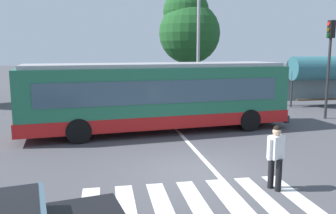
{
  "coord_description": "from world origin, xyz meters",
  "views": [
    {
      "loc": [
        -2.73,
        -9.86,
        3.63
      ],
      "look_at": [
        -0.17,
        4.39,
        1.3
      ],
      "focal_mm": 37.84,
      "sensor_mm": 36.0,
      "label": 1
    }
  ],
  "objects_px": {
    "parked_car_teal": "(144,93)",
    "twin_arm_street_lamp": "(199,13)",
    "parked_car_silver": "(60,96)",
    "parked_car_black": "(182,93)",
    "pedestrian_crossing_street": "(276,154)",
    "traffic_light_far_corner": "(329,54)",
    "bus_stop_shelter": "(324,69)",
    "background_tree_right": "(188,27)",
    "parked_car_champagne": "(99,96)",
    "city_transit_bus": "(158,96)"
  },
  "relations": [
    {
      "from": "bus_stop_shelter",
      "to": "twin_arm_street_lamp",
      "type": "distance_m",
      "value": 8.88
    },
    {
      "from": "background_tree_right",
      "to": "twin_arm_street_lamp",
      "type": "bearing_deg",
      "value": -96.42
    },
    {
      "from": "parked_car_black",
      "to": "background_tree_right",
      "type": "xyz_separation_m",
      "value": [
        1.48,
        4.38,
        4.66
      ]
    },
    {
      "from": "city_transit_bus",
      "to": "background_tree_right",
      "type": "relative_size",
      "value": 1.45
    },
    {
      "from": "city_transit_bus",
      "to": "traffic_light_far_corner",
      "type": "bearing_deg",
      "value": 8.5
    },
    {
      "from": "traffic_light_far_corner",
      "to": "twin_arm_street_lamp",
      "type": "height_order",
      "value": "twin_arm_street_lamp"
    },
    {
      "from": "city_transit_bus",
      "to": "background_tree_right",
      "type": "distance_m",
      "value": 13.31
    },
    {
      "from": "city_transit_bus",
      "to": "parked_car_champagne",
      "type": "bearing_deg",
      "value": 110.44
    },
    {
      "from": "background_tree_right",
      "to": "traffic_light_far_corner",
      "type": "bearing_deg",
      "value": -64.53
    },
    {
      "from": "traffic_light_far_corner",
      "to": "parked_car_teal",
      "type": "bearing_deg",
      "value": 143.86
    },
    {
      "from": "parked_car_black",
      "to": "twin_arm_street_lamp",
      "type": "xyz_separation_m",
      "value": [
        0.89,
        -0.87,
        5.21
      ]
    },
    {
      "from": "city_transit_bus",
      "to": "parked_car_silver",
      "type": "xyz_separation_m",
      "value": [
        -5.15,
        7.71,
        -0.82
      ]
    },
    {
      "from": "parked_car_teal",
      "to": "twin_arm_street_lamp",
      "type": "distance_m",
      "value": 6.34
    },
    {
      "from": "traffic_light_far_corner",
      "to": "bus_stop_shelter",
      "type": "relative_size",
      "value": 1.14
    },
    {
      "from": "bus_stop_shelter",
      "to": "background_tree_right",
      "type": "bearing_deg",
      "value": 137.72
    },
    {
      "from": "parked_car_silver",
      "to": "background_tree_right",
      "type": "height_order",
      "value": "background_tree_right"
    },
    {
      "from": "parked_car_teal",
      "to": "parked_car_black",
      "type": "distance_m",
      "value": 2.54
    },
    {
      "from": "parked_car_silver",
      "to": "parked_car_black",
      "type": "relative_size",
      "value": 1.01
    },
    {
      "from": "parked_car_champagne",
      "to": "traffic_light_far_corner",
      "type": "xyz_separation_m",
      "value": [
        12.03,
        -5.92,
        2.66
      ]
    },
    {
      "from": "parked_car_teal",
      "to": "twin_arm_street_lamp",
      "type": "height_order",
      "value": "twin_arm_street_lamp"
    },
    {
      "from": "city_transit_bus",
      "to": "bus_stop_shelter",
      "type": "height_order",
      "value": "bus_stop_shelter"
    },
    {
      "from": "bus_stop_shelter",
      "to": "parked_car_silver",
      "type": "bearing_deg",
      "value": 171.74
    },
    {
      "from": "bus_stop_shelter",
      "to": "background_tree_right",
      "type": "distance_m",
      "value": 10.46
    },
    {
      "from": "parked_car_silver",
      "to": "bus_stop_shelter",
      "type": "bearing_deg",
      "value": -8.26
    },
    {
      "from": "parked_car_teal",
      "to": "traffic_light_far_corner",
      "type": "bearing_deg",
      "value": -36.14
    },
    {
      "from": "traffic_light_far_corner",
      "to": "parked_car_silver",
      "type": "bearing_deg",
      "value": 156.38
    },
    {
      "from": "parked_car_champagne",
      "to": "city_transit_bus",
      "type": "bearing_deg",
      "value": -69.56
    },
    {
      "from": "parked_car_champagne",
      "to": "bus_stop_shelter",
      "type": "relative_size",
      "value": 1.03
    },
    {
      "from": "parked_car_silver",
      "to": "parked_car_black",
      "type": "height_order",
      "value": "same"
    },
    {
      "from": "parked_car_champagne",
      "to": "parked_car_teal",
      "type": "bearing_deg",
      "value": 13.05
    },
    {
      "from": "parked_car_silver",
      "to": "parked_car_champagne",
      "type": "bearing_deg",
      "value": -9.34
    },
    {
      "from": "parked_car_champagne",
      "to": "twin_arm_street_lamp",
      "type": "relative_size",
      "value": 0.47
    },
    {
      "from": "traffic_light_far_corner",
      "to": "background_tree_right",
      "type": "bearing_deg",
      "value": 115.47
    },
    {
      "from": "parked_car_teal",
      "to": "parked_car_black",
      "type": "xyz_separation_m",
      "value": [
        2.52,
        -0.37,
        0.0
      ]
    },
    {
      "from": "pedestrian_crossing_street",
      "to": "traffic_light_far_corner",
      "type": "height_order",
      "value": "traffic_light_far_corner"
    },
    {
      "from": "parked_car_black",
      "to": "background_tree_right",
      "type": "bearing_deg",
      "value": 71.35
    },
    {
      "from": "parked_car_black",
      "to": "twin_arm_street_lamp",
      "type": "height_order",
      "value": "twin_arm_street_lamp"
    },
    {
      "from": "parked_car_champagne",
      "to": "background_tree_right",
      "type": "distance_m",
      "value": 9.61
    },
    {
      "from": "city_transit_bus",
      "to": "twin_arm_street_lamp",
      "type": "height_order",
      "value": "twin_arm_street_lamp"
    },
    {
      "from": "pedestrian_crossing_street",
      "to": "background_tree_right",
      "type": "bearing_deg",
      "value": 83.39
    },
    {
      "from": "background_tree_right",
      "to": "parked_car_champagne",
      "type": "bearing_deg",
      "value": -146.0
    },
    {
      "from": "parked_car_teal",
      "to": "twin_arm_street_lamp",
      "type": "relative_size",
      "value": 0.47
    },
    {
      "from": "parked_car_silver",
      "to": "twin_arm_street_lamp",
      "type": "distance_m",
      "value": 10.27
    },
    {
      "from": "parked_car_teal",
      "to": "bus_stop_shelter",
      "type": "bearing_deg",
      "value": -13.46
    },
    {
      "from": "bus_stop_shelter",
      "to": "parked_car_black",
      "type": "bearing_deg",
      "value": 165.12
    },
    {
      "from": "parked_car_black",
      "to": "city_transit_bus",
      "type": "bearing_deg",
      "value": -109.91
    },
    {
      "from": "bus_stop_shelter",
      "to": "twin_arm_street_lamp",
      "type": "relative_size",
      "value": 0.46
    },
    {
      "from": "city_transit_bus",
      "to": "parked_car_black",
      "type": "relative_size",
      "value": 2.66
    },
    {
      "from": "parked_car_silver",
      "to": "twin_arm_street_lamp",
      "type": "relative_size",
      "value": 0.48
    },
    {
      "from": "parked_car_champagne",
      "to": "twin_arm_street_lamp",
      "type": "distance_m",
      "value": 8.25
    }
  ]
}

